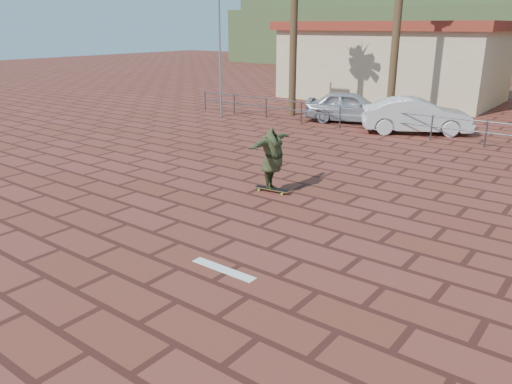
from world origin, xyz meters
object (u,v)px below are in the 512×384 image
Objects in this scene: car_silver at (351,107)px; car_white at (416,116)px; skateboarder at (272,159)px; longboard at (272,189)px.

car_white is at bearing -119.33° from car_silver.
car_silver is 0.94× the size of car_white.
skateboarder is 0.47× the size of car_white.
car_silver is (-3.12, 10.59, 0.62)m from longboard.
car_white reaches higher than longboard.
skateboarder reaches higher than longboard.
car_silver is at bearing 9.32° from skateboarder.
car_white is (3.33, -0.61, 0.02)m from car_silver.
longboard is 0.51× the size of skateboarder.
longboard is 0.25× the size of car_silver.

